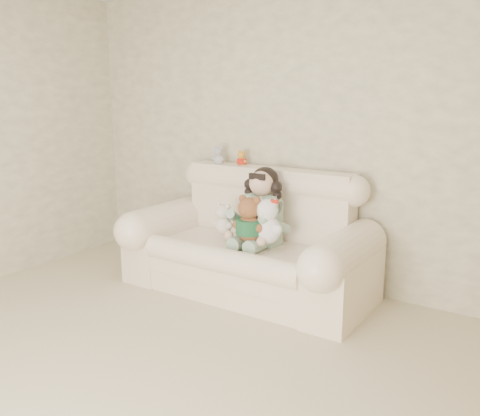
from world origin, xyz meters
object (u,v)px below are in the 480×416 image
(brown_teddy, at_px, (250,215))
(sofa, at_px, (247,233))
(seated_child, at_px, (262,205))
(cream_teddy, at_px, (223,216))
(white_cat, at_px, (268,216))

(brown_teddy, bearing_deg, sofa, 143.96)
(seated_child, distance_m, brown_teddy, 0.24)
(sofa, xyz_separation_m, cream_teddy, (-0.17, -0.09, 0.14))
(sofa, distance_m, cream_teddy, 0.24)
(sofa, height_order, brown_teddy, sofa)
(brown_teddy, bearing_deg, cream_teddy, -177.12)
(white_cat, relative_size, cream_teddy, 1.38)
(cream_teddy, bearing_deg, brown_teddy, 12.41)
(brown_teddy, distance_m, cream_teddy, 0.31)
(sofa, distance_m, seated_child, 0.27)
(sofa, bearing_deg, white_cat, -21.21)
(sofa, bearing_deg, cream_teddy, -150.72)
(seated_child, relative_size, brown_teddy, 1.49)
(seated_child, relative_size, cream_teddy, 2.10)
(seated_child, height_order, white_cat, seated_child)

